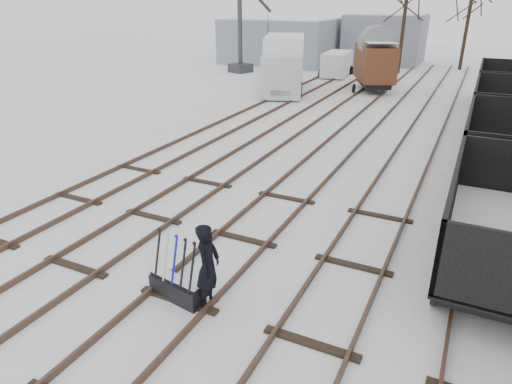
# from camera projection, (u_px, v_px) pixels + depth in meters

# --- Properties ---
(ground) EXTENTS (120.00, 120.00, 0.00)m
(ground) POSITION_uv_depth(u_px,v_px,m) (179.00, 302.00, 9.78)
(ground) COLOR white
(ground) RESTS_ON ground
(tracks) EXTENTS (13.90, 52.00, 0.16)m
(tracks) POSITION_uv_depth(u_px,v_px,m) (350.00, 136.00, 21.02)
(tracks) COLOR black
(tracks) RESTS_ON ground
(shed_left) EXTENTS (10.00, 8.00, 4.10)m
(shed_left) POSITION_uv_depth(u_px,v_px,m) (282.00, 40.00, 43.89)
(shed_left) COLOR gray
(shed_left) RESTS_ON ground
(shed_right) EXTENTS (7.00, 6.00, 4.50)m
(shed_right) POSITION_uv_depth(u_px,v_px,m) (385.00, 39.00, 43.48)
(shed_right) COLOR gray
(shed_right) RESTS_ON ground
(ground_frame) EXTENTS (1.35, 0.63, 1.49)m
(ground_frame) POSITION_uv_depth(u_px,v_px,m) (177.00, 287.00, 9.78)
(ground_frame) COLOR black
(ground_frame) RESTS_ON ground
(worker) EXTENTS (0.58, 0.77, 1.91)m
(worker) POSITION_uv_depth(u_px,v_px,m) (208.00, 267.00, 9.30)
(worker) COLOR black
(worker) RESTS_ON ground
(freight_wagon_a) EXTENTS (2.38, 5.96, 2.43)m
(freight_wagon_a) POSITION_uv_depth(u_px,v_px,m) (499.00, 237.00, 10.50)
(freight_wagon_a) COLOR black
(freight_wagon_a) RESTS_ON ground
(freight_wagon_b) EXTENTS (2.38, 5.96, 2.43)m
(freight_wagon_b) POSITION_uv_depth(u_px,v_px,m) (499.00, 156.00, 15.78)
(freight_wagon_b) COLOR black
(freight_wagon_b) RESTS_ON ground
(freight_wagon_c) EXTENTS (2.38, 5.96, 2.43)m
(freight_wagon_c) POSITION_uv_depth(u_px,v_px,m) (499.00, 116.00, 21.06)
(freight_wagon_c) COLOR black
(freight_wagon_c) RESTS_ON ground
(freight_wagon_d) EXTENTS (2.38, 5.96, 2.43)m
(freight_wagon_d) POSITION_uv_depth(u_px,v_px,m) (499.00, 91.00, 26.34)
(freight_wagon_d) COLOR black
(freight_wagon_d) RESTS_ON ground
(box_van_wagon) EXTENTS (3.85, 4.87, 3.29)m
(box_van_wagon) POSITION_uv_depth(u_px,v_px,m) (375.00, 62.00, 30.71)
(box_van_wagon) COLOR black
(box_van_wagon) RESTS_ON ground
(lorry) EXTENTS (4.27, 8.15, 3.54)m
(lorry) POSITION_uv_depth(u_px,v_px,m) (283.00, 63.00, 30.74)
(lorry) COLOR black
(lorry) RESTS_ON ground
(panel_van) EXTENTS (2.26, 4.42, 1.88)m
(panel_van) POSITION_uv_depth(u_px,v_px,m) (337.00, 64.00, 36.72)
(panel_van) COLOR white
(panel_van) RESTS_ON ground
(crane) EXTENTS (1.97, 4.69, 7.85)m
(crane) POSITION_uv_depth(u_px,v_px,m) (241.00, 47.00, 38.28)
(crane) COLOR #303135
(crane) RESTS_ON ground
(tree_far_left) EXTENTS (0.30, 0.30, 6.51)m
(tree_far_left) POSITION_uv_depth(u_px,v_px,m) (403.00, 32.00, 37.17)
(tree_far_left) COLOR black
(tree_far_left) RESTS_ON ground
(tree_far_right) EXTENTS (0.30, 0.30, 6.59)m
(tree_far_right) POSITION_uv_depth(u_px,v_px,m) (466.00, 30.00, 38.95)
(tree_far_right) COLOR black
(tree_far_right) RESTS_ON ground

